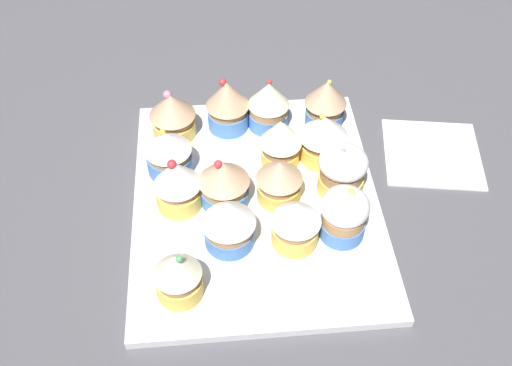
# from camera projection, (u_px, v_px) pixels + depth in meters

# --- Properties ---
(ground_plane) EXTENTS (1.80, 1.80, 0.03)m
(ground_plane) POSITION_uv_depth(u_px,v_px,m) (256.00, 212.00, 0.80)
(ground_plane) COLOR #4C4C51
(baking_tray) EXTENTS (0.32, 0.39, 0.01)m
(baking_tray) POSITION_uv_depth(u_px,v_px,m) (256.00, 201.00, 0.78)
(baking_tray) COLOR silver
(baking_tray) RESTS_ON ground_plane
(cupcake_0) EXTENTS (0.06, 0.06, 0.08)m
(cupcake_0) POSITION_uv_depth(u_px,v_px,m) (325.00, 102.00, 0.84)
(cupcake_0) COLOR #477AC6
(cupcake_0) RESTS_ON baking_tray
(cupcake_1) EXTENTS (0.06, 0.06, 0.08)m
(cupcake_1) POSITION_uv_depth(u_px,v_px,m) (269.00, 105.00, 0.84)
(cupcake_1) COLOR #477AC6
(cupcake_1) RESTS_ON baking_tray
(cupcake_2) EXTENTS (0.06, 0.06, 0.08)m
(cupcake_2) POSITION_uv_depth(u_px,v_px,m) (228.00, 104.00, 0.84)
(cupcake_2) COLOR #477AC6
(cupcake_2) RESTS_ON baking_tray
(cupcake_3) EXTENTS (0.06, 0.06, 0.07)m
(cupcake_3) POSITION_uv_depth(u_px,v_px,m) (172.00, 114.00, 0.83)
(cupcake_3) COLOR #EFC651
(cupcake_3) RESTS_ON baking_tray
(cupcake_4) EXTENTS (0.07, 0.07, 0.08)m
(cupcake_4) POSITION_uv_depth(u_px,v_px,m) (323.00, 137.00, 0.80)
(cupcake_4) COLOR #EFC651
(cupcake_4) RESTS_ON baking_tray
(cupcake_5) EXTENTS (0.06, 0.06, 0.08)m
(cupcake_5) POSITION_uv_depth(u_px,v_px,m) (281.00, 141.00, 0.79)
(cupcake_5) COLOR #EFC651
(cupcake_5) RESTS_ON baking_tray
(cupcake_6) EXTENTS (0.06, 0.06, 0.07)m
(cupcake_6) POSITION_uv_depth(u_px,v_px,m) (168.00, 152.00, 0.79)
(cupcake_6) COLOR #477AC6
(cupcake_6) RESTS_ON baking_tray
(cupcake_7) EXTENTS (0.06, 0.06, 0.07)m
(cupcake_7) POSITION_uv_depth(u_px,v_px,m) (342.00, 170.00, 0.76)
(cupcake_7) COLOR #EFC651
(cupcake_7) RESTS_ON baking_tray
(cupcake_8) EXTENTS (0.06, 0.06, 0.06)m
(cupcake_8) POSITION_uv_depth(u_px,v_px,m) (279.00, 177.00, 0.76)
(cupcake_8) COLOR #EFC651
(cupcake_8) RESTS_ON baking_tray
(cupcake_9) EXTENTS (0.07, 0.07, 0.07)m
(cupcake_9) POSITION_uv_depth(u_px,v_px,m) (224.00, 182.00, 0.75)
(cupcake_9) COLOR #477AC6
(cupcake_9) RESTS_ON baking_tray
(cupcake_10) EXTENTS (0.06, 0.06, 0.08)m
(cupcake_10) POSITION_uv_depth(u_px,v_px,m) (177.00, 185.00, 0.74)
(cupcake_10) COLOR #EFC651
(cupcake_10) RESTS_ON baking_tray
(cupcake_11) EXTENTS (0.06, 0.06, 0.08)m
(cupcake_11) POSITION_uv_depth(u_px,v_px,m) (344.00, 214.00, 0.71)
(cupcake_11) COLOR #477AC6
(cupcake_11) RESTS_ON baking_tray
(cupcake_12) EXTENTS (0.06, 0.06, 0.07)m
(cupcake_12) POSITION_uv_depth(u_px,v_px,m) (296.00, 222.00, 0.70)
(cupcake_12) COLOR #EFC651
(cupcake_12) RESTS_ON baking_tray
(cupcake_13) EXTENTS (0.07, 0.07, 0.07)m
(cupcake_13) POSITION_uv_depth(u_px,v_px,m) (229.00, 222.00, 0.70)
(cupcake_13) COLOR #477AC6
(cupcake_13) RESTS_ON baking_tray
(cupcake_14) EXTENTS (0.05, 0.05, 0.07)m
(cupcake_14) POSITION_uv_depth(u_px,v_px,m) (178.00, 275.00, 0.66)
(cupcake_14) COLOR #EFC651
(cupcake_14) RESTS_ON baking_tray
(napkin) EXTENTS (0.15, 0.15, 0.01)m
(napkin) POSITION_uv_depth(u_px,v_px,m) (432.00, 153.00, 0.84)
(napkin) COLOR white
(napkin) RESTS_ON ground_plane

